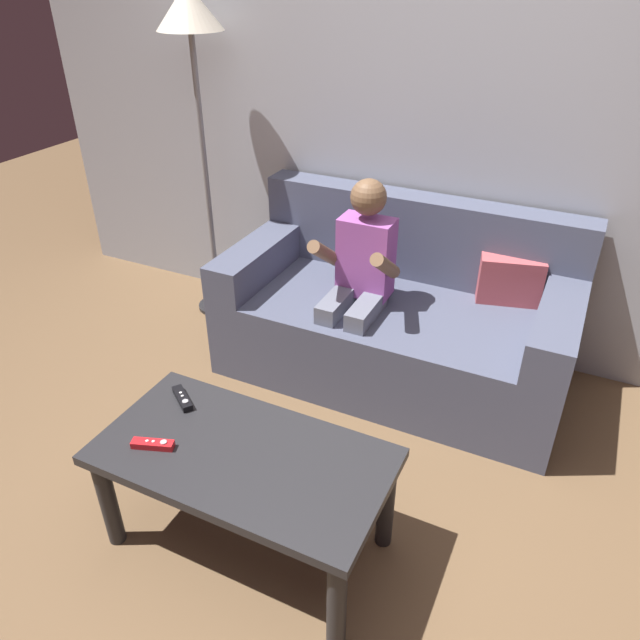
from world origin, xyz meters
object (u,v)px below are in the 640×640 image
object	(u,v)px
person_seated_on_couch	(358,278)
floor_lamp	(192,37)
game_remote_red_near_edge	(153,444)
couch	(398,318)
coffee_table	(244,468)
game_remote_black_center	(182,398)

from	to	relation	value
person_seated_on_couch	floor_lamp	distance (m)	1.40
game_remote_red_near_edge	couch	bearing A→B (deg)	73.88
person_seated_on_couch	floor_lamp	bearing A→B (deg)	163.38
person_seated_on_couch	coffee_table	bearing A→B (deg)	-87.94
game_remote_red_near_edge	game_remote_black_center	size ratio (longest dim) A/B	1.07
couch	game_remote_red_near_edge	world-z (taller)	couch
game_remote_black_center	floor_lamp	world-z (taller)	floor_lamp
game_remote_black_center	floor_lamp	xyz separation A→B (m)	(-0.72, 1.23, 1.04)
game_remote_red_near_edge	person_seated_on_couch	bearing A→B (deg)	78.33
couch	game_remote_black_center	bearing A→B (deg)	-111.94
game_remote_red_near_edge	coffee_table	bearing A→B (deg)	20.88
coffee_table	game_remote_black_center	bearing A→B (deg)	158.78
coffee_table	floor_lamp	size ratio (longest dim) A/B	0.57
couch	person_seated_on_couch	xyz separation A→B (m)	(-0.15, -0.18, 0.27)
coffee_table	game_remote_red_near_edge	xyz separation A→B (m)	(-0.28, -0.11, 0.08)
coffee_table	floor_lamp	distance (m)	2.05
coffee_table	game_remote_red_near_edge	distance (m)	0.31
game_remote_black_center	floor_lamp	bearing A→B (deg)	120.21
game_remote_black_center	couch	bearing A→B (deg)	68.06
person_seated_on_couch	coffee_table	xyz separation A→B (m)	(0.04, -1.06, -0.21)
couch	floor_lamp	world-z (taller)	floor_lamp
game_remote_black_center	person_seated_on_couch	bearing A→B (deg)	72.17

